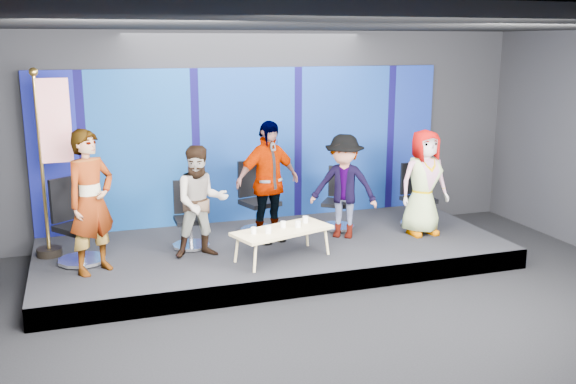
% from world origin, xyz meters
% --- Properties ---
extents(ground, '(10.00, 10.00, 0.00)m').
position_xyz_m(ground, '(0.00, 0.00, 0.00)').
color(ground, black).
rests_on(ground, ground).
extents(room_walls, '(10.02, 8.02, 3.51)m').
position_xyz_m(room_walls, '(0.00, 0.00, 2.43)').
color(room_walls, black).
rests_on(room_walls, ground).
extents(riser, '(7.00, 3.00, 0.30)m').
position_xyz_m(riser, '(0.00, 2.50, 0.15)').
color(riser, black).
rests_on(riser, ground).
extents(backdrop, '(7.00, 0.08, 2.60)m').
position_xyz_m(backdrop, '(0.00, 3.95, 1.60)').
color(backdrop, '#0D0759').
rests_on(backdrop, riser).
extents(chair_a, '(0.94, 0.94, 1.19)m').
position_xyz_m(chair_a, '(-2.84, 2.53, 0.69)').
color(chair_a, silver).
rests_on(chair_a, riser).
extents(panelist_a, '(0.84, 0.78, 1.93)m').
position_xyz_m(panelist_a, '(-2.64, 2.06, 1.26)').
color(panelist_a, black).
rests_on(panelist_a, riser).
extents(chair_b, '(0.57, 0.57, 1.00)m').
position_xyz_m(chair_b, '(-1.24, 2.73, 0.63)').
color(chair_b, silver).
rests_on(chair_b, riser).
extents(panelist_b, '(0.79, 0.62, 1.61)m').
position_xyz_m(panelist_b, '(-1.15, 2.24, 1.11)').
color(panelist_b, black).
rests_on(panelist_b, riser).
extents(chair_c, '(0.81, 0.81, 1.16)m').
position_xyz_m(chair_c, '(-0.06, 3.15, 0.68)').
color(chair_c, silver).
rests_on(chair_c, riser).
extents(panelist_c, '(1.18, 0.75, 1.87)m').
position_xyz_m(panelist_c, '(-0.04, 2.64, 1.24)').
color(panelist_c, black).
rests_on(panelist_c, riser).
extents(chair_d, '(0.79, 0.79, 1.01)m').
position_xyz_m(chair_d, '(1.26, 2.95, 0.63)').
color(chair_d, silver).
rests_on(chair_d, riser).
extents(panelist_d, '(1.21, 1.10, 1.63)m').
position_xyz_m(panelist_d, '(1.15, 2.47, 1.12)').
color(panelist_d, black).
rests_on(panelist_d, riser).
extents(chair_e, '(0.61, 0.61, 1.04)m').
position_xyz_m(chair_e, '(2.58, 2.69, 0.64)').
color(chair_e, silver).
rests_on(chair_e, riser).
extents(panelist_e, '(0.84, 0.57, 1.69)m').
position_xyz_m(panelist_e, '(2.41, 2.22, 1.14)').
color(panelist_e, black).
rests_on(panelist_e, riser).
extents(coffee_table, '(1.53, 1.00, 0.44)m').
position_xyz_m(coffee_table, '(-0.09, 1.77, 0.70)').
color(coffee_table, tan).
rests_on(coffee_table, riser).
extents(mug_a, '(0.08, 0.08, 0.09)m').
position_xyz_m(mug_a, '(-0.53, 1.68, 0.78)').
color(mug_a, white).
rests_on(mug_a, coffee_table).
extents(mug_b, '(0.08, 0.08, 0.10)m').
position_xyz_m(mug_b, '(-0.33, 1.65, 0.79)').
color(mug_b, white).
rests_on(mug_b, coffee_table).
extents(mug_c, '(0.08, 0.08, 0.09)m').
position_xyz_m(mug_c, '(-0.06, 1.84, 0.78)').
color(mug_c, white).
rests_on(mug_c, coffee_table).
extents(mug_d, '(0.08, 0.08, 0.09)m').
position_xyz_m(mug_d, '(0.15, 1.79, 0.78)').
color(mug_d, white).
rests_on(mug_d, coffee_table).
extents(mug_e, '(0.08, 0.08, 0.10)m').
position_xyz_m(mug_e, '(0.33, 1.98, 0.78)').
color(mug_e, white).
rests_on(mug_e, coffee_table).
extents(flag_stand, '(0.61, 0.36, 2.68)m').
position_xyz_m(flag_stand, '(-3.12, 2.94, 1.72)').
color(flag_stand, black).
rests_on(flag_stand, riser).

